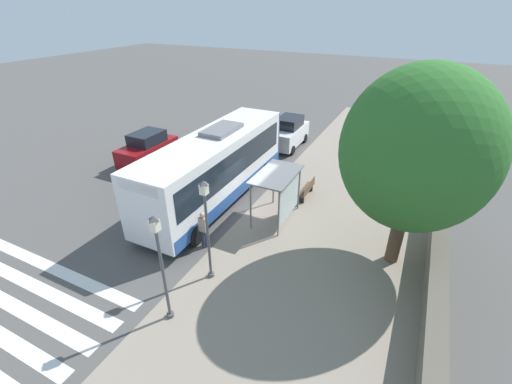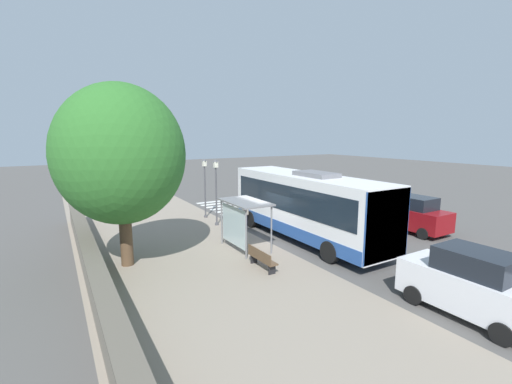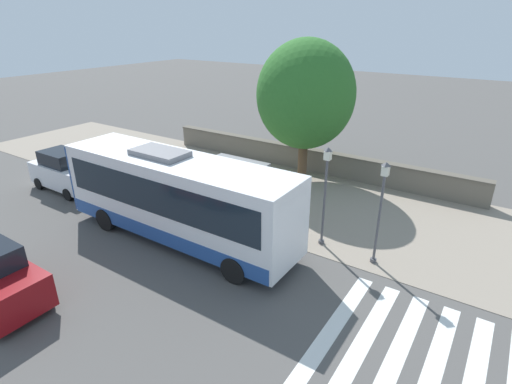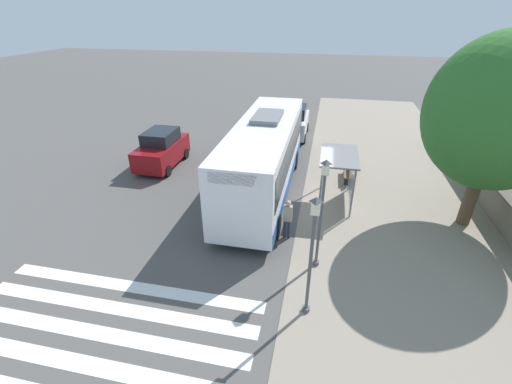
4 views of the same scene
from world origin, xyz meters
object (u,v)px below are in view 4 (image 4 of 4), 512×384
bench (348,171)px  shade_tree (499,114)px  street_lamp_far (312,249)px  parked_car_far_lane (162,149)px  bus (264,156)px  street_lamp_near (322,207)px  bus_shelter (342,164)px  parked_car_behind_bus (294,122)px  pedestrian (288,216)px

bench → shade_tree: (-4.80, 3.38, 4.33)m
street_lamp_far → parked_car_far_lane: street_lamp_far is taller
street_lamp_far → parked_car_far_lane: bearing=-45.8°
bus → street_lamp_near: 5.93m
bus → street_lamp_near: street_lamp_near is taller
bus → street_lamp_far: street_lamp_far is taller
bus_shelter → street_lamp_far: 7.15m
bench → street_lamp_near: bearing=80.1°
bench → parked_car_behind_bus: 7.52m
pedestrian → shade_tree: bearing=-160.2°
bus_shelter → shade_tree: (-5.34, 0.74, 2.80)m
parked_car_behind_bus → bus: bearing=86.4°
bus_shelter → parked_car_far_lane: bearing=-13.0°
parked_car_far_lane → bench: bearing=-178.3°
bus → street_lamp_near: (-2.90, 5.15, 0.52)m
bus → parked_car_behind_bus: bearing=-93.6°
bus → parked_car_far_lane: bus is taller
street_lamp_near → parked_car_behind_bus: 14.29m
bus → parked_car_behind_bus: size_ratio=2.58×
parked_car_far_lane → street_lamp_near: bearing=142.5°
bus_shelter → bench: bus_shelter is taller
bus_shelter → pedestrian: 4.06m
bus → parked_car_far_lane: (6.43, -2.00, -0.93)m
street_lamp_far → shade_tree: size_ratio=0.52×
bench → parked_car_far_lane: parked_car_far_lane is taller
bus_shelter → street_lamp_near: size_ratio=0.70×
bus → shade_tree: size_ratio=1.36×
street_lamp_near → parked_car_behind_bus: size_ratio=1.01×
bench → parked_car_far_lane: size_ratio=0.45×
bus → bus_shelter: 3.68m
bus_shelter → parked_car_behind_bus: bus_shelter is taller
pedestrian → bus: bearing=-66.0°
shade_tree → bus_shelter: bearing=-7.9°
bus → street_lamp_near: bearing=119.4°
bus_shelter → street_lamp_near: 4.91m
pedestrian → parked_car_behind_bus: 12.62m
bus_shelter → pedestrian: (2.01, 3.38, -1.00)m
bench → street_lamp_near: 7.84m
bus → pedestrian: size_ratio=6.12×
bus_shelter → street_lamp_far: size_ratio=0.72×
street_lamp_far → shade_tree: 9.24m
bus_shelter → parked_car_behind_bus: 9.76m
pedestrian → street_lamp_near: bearing=130.8°
shade_tree → bench: bearing=-35.2°
pedestrian → shade_tree: 8.69m
bench → shade_tree: size_ratio=0.23×
street_lamp_near → parked_car_far_lane: (9.33, -7.15, -1.45)m
street_lamp_far → shade_tree: shade_tree is taller
parked_car_far_lane → shade_tree: bearing=168.8°
bus → bench: 5.02m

